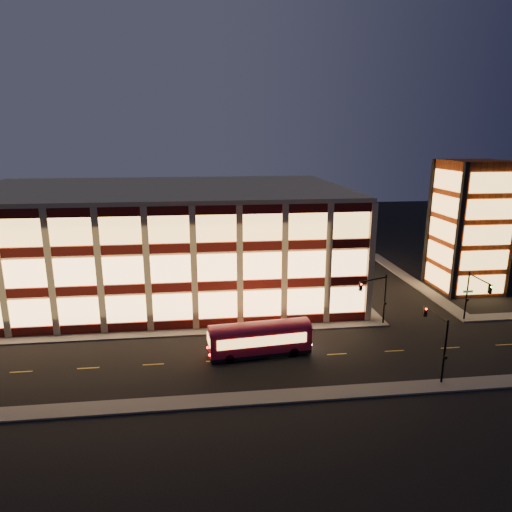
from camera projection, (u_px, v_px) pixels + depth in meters
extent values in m
plane|color=black|center=(178.00, 337.00, 49.41)|extent=(200.00, 200.00, 0.00)
cube|color=#514F4C|center=(150.00, 334.00, 50.01)|extent=(54.00, 2.00, 0.15)
cube|color=#514F4C|center=(338.00, 281.00, 68.36)|extent=(2.00, 30.00, 0.15)
cube|color=#514F4C|center=(408.00, 278.00, 69.62)|extent=(2.00, 30.00, 0.15)
cube|color=#514F4C|center=(170.00, 404.00, 36.90)|extent=(100.00, 2.00, 0.15)
cube|color=tan|center=(159.00, 241.00, 63.63)|extent=(50.00, 30.00, 14.00)
cube|color=tan|center=(157.00, 188.00, 61.80)|extent=(50.40, 30.40, 0.50)
cube|color=#470C0A|center=(151.00, 326.00, 50.71)|extent=(50.10, 0.25, 1.00)
cube|color=#FFB66B|center=(150.00, 308.00, 50.20)|extent=(49.00, 0.20, 3.00)
cube|color=#470C0A|center=(332.00, 278.00, 68.11)|extent=(0.25, 30.10, 1.00)
cube|color=#FFB66B|center=(333.00, 264.00, 67.58)|extent=(0.20, 29.00, 3.00)
cube|color=#470C0A|center=(148.00, 288.00, 49.60)|extent=(50.10, 0.25, 1.00)
cube|color=#FFB66B|center=(147.00, 270.00, 49.09)|extent=(49.00, 0.20, 3.00)
cube|color=#470C0A|center=(334.00, 249.00, 67.00)|extent=(0.25, 30.10, 1.00)
cube|color=#FFB66B|center=(334.00, 235.00, 66.47)|extent=(0.20, 29.00, 3.00)
cube|color=#470C0A|center=(146.00, 249.00, 48.49)|extent=(50.10, 0.25, 1.00)
cube|color=#FFB66B|center=(145.00, 230.00, 47.97)|extent=(49.00, 0.20, 3.00)
cube|color=#470C0A|center=(335.00, 219.00, 65.89)|extent=(0.25, 30.10, 1.00)
cube|color=#FFB66B|center=(336.00, 205.00, 65.35)|extent=(0.20, 29.00, 3.00)
cube|color=#8C3814|center=(470.00, 226.00, 63.25)|extent=(8.00, 8.00, 18.00)
cube|color=black|center=(459.00, 233.00, 58.94)|extent=(0.60, 0.60, 18.00)
cube|color=black|center=(429.00, 222.00, 66.63)|extent=(0.60, 0.60, 18.00)
cube|color=black|center=(480.00, 221.00, 67.55)|extent=(0.60, 0.60, 18.00)
cube|color=#FFB559|center=(481.00, 285.00, 61.15)|extent=(6.60, 0.16, 2.60)
cube|color=#FFB559|center=(437.00, 277.00, 64.60)|extent=(0.16, 6.60, 2.60)
cube|color=#FFB559|center=(484.00, 260.00, 60.29)|extent=(6.60, 0.16, 2.60)
cube|color=#FFB559|center=(440.00, 254.00, 63.74)|extent=(0.16, 6.60, 2.60)
cube|color=#FFB559|center=(488.00, 235.00, 59.43)|extent=(6.60, 0.16, 2.60)
cube|color=#FFB559|center=(442.00, 230.00, 62.88)|extent=(0.16, 6.60, 2.60)
cube|color=#FFB559|center=(491.00, 209.00, 58.57)|extent=(6.60, 0.16, 2.60)
cube|color=#FFB559|center=(445.00, 205.00, 62.02)|extent=(0.16, 6.60, 2.60)
cube|color=#FFB559|center=(495.00, 183.00, 57.71)|extent=(6.60, 0.16, 2.60)
cube|color=#FFB559|center=(447.00, 180.00, 61.16)|extent=(0.16, 6.60, 2.60)
cylinder|color=black|center=(385.00, 299.00, 52.11)|extent=(0.18, 0.18, 6.00)
cylinder|color=black|center=(374.00, 279.00, 50.51)|extent=(3.56, 1.63, 0.14)
cube|color=black|center=(361.00, 286.00, 49.71)|extent=(0.32, 0.32, 0.95)
sphere|color=#FF0C05|center=(361.00, 284.00, 49.47)|extent=(0.20, 0.20, 0.20)
cube|color=black|center=(385.00, 303.00, 52.02)|extent=(0.25, 0.18, 0.28)
cylinder|color=black|center=(467.00, 296.00, 53.26)|extent=(0.18, 0.18, 6.00)
cylinder|color=black|center=(480.00, 279.00, 50.65)|extent=(0.14, 4.00, 0.14)
cube|color=black|center=(490.00, 289.00, 48.86)|extent=(0.32, 0.32, 0.95)
sphere|color=#0CFF26|center=(491.00, 287.00, 48.61)|extent=(0.20, 0.20, 0.20)
cube|color=black|center=(467.00, 300.00, 53.17)|extent=(0.25, 0.18, 0.28)
cube|color=#0C7226|center=(468.00, 292.00, 52.96)|extent=(1.20, 0.06, 0.28)
cylinder|color=black|center=(445.00, 352.00, 39.34)|extent=(0.18, 0.18, 6.00)
cylinder|color=black|center=(436.00, 314.00, 40.57)|extent=(0.14, 4.00, 0.14)
cube|color=black|center=(425.00, 311.00, 42.62)|extent=(0.32, 0.32, 0.95)
sphere|color=#FF0C05|center=(426.00, 309.00, 42.37)|extent=(0.20, 0.20, 0.20)
cube|color=black|center=(445.00, 358.00, 39.24)|extent=(0.25, 0.18, 0.28)
cube|color=#A00822|center=(260.00, 339.00, 45.00)|extent=(10.26, 3.55, 2.31)
cube|color=black|center=(260.00, 351.00, 45.34)|extent=(10.26, 3.55, 0.35)
cylinder|color=black|center=(230.00, 359.00, 43.58)|extent=(0.93, 0.39, 0.90)
cylinder|color=black|center=(226.00, 349.00, 45.67)|extent=(0.93, 0.39, 0.90)
cylinder|color=black|center=(294.00, 352.00, 44.96)|extent=(0.93, 0.39, 0.90)
cylinder|color=black|center=(287.00, 342.00, 47.05)|extent=(0.93, 0.39, 0.90)
cube|color=#FFB559|center=(263.00, 341.00, 43.71)|extent=(8.80, 0.98, 1.01)
cube|color=#FFB559|center=(257.00, 331.00, 46.14)|extent=(8.80, 0.98, 1.01)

